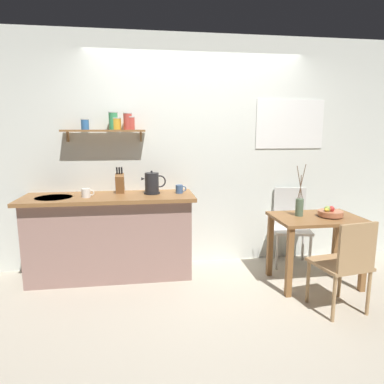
% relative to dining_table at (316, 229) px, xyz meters
% --- Properties ---
extents(ground_plane, '(14.00, 14.00, 0.00)m').
position_rel_dining_table_xyz_m(ground_plane, '(-1.15, 0.18, -0.59)').
color(ground_plane, '#BCB29E').
extents(back_wall, '(6.80, 0.11, 2.70)m').
position_rel_dining_table_xyz_m(back_wall, '(-0.95, 0.83, 0.76)').
color(back_wall, silver).
rests_on(back_wall, ground_plane).
extents(kitchen_counter, '(1.83, 0.63, 0.93)m').
position_rel_dining_table_xyz_m(kitchen_counter, '(-2.15, 0.50, -0.13)').
color(kitchen_counter, gray).
rests_on(kitchen_counter, ground_plane).
extents(wall_shelf, '(0.90, 0.20, 0.32)m').
position_rel_dining_table_xyz_m(wall_shelf, '(-2.11, 0.67, 1.08)').
color(wall_shelf, brown).
extents(dining_table, '(0.89, 0.61, 0.73)m').
position_rel_dining_table_xyz_m(dining_table, '(0.00, 0.00, 0.00)').
color(dining_table, brown).
rests_on(dining_table, ground_plane).
extents(dining_chair_near, '(0.49, 0.48, 0.86)m').
position_rel_dining_table_xyz_m(dining_chair_near, '(-0.04, -0.61, -0.11)').
color(dining_chair_near, tan).
rests_on(dining_chair_near, ground_plane).
extents(dining_chair_far, '(0.52, 0.49, 0.93)m').
position_rel_dining_table_xyz_m(dining_chair_far, '(-0.01, 0.60, -0.08)').
color(dining_chair_far, silver).
rests_on(dining_chair_far, ground_plane).
extents(fruit_bowl, '(0.25, 0.25, 0.12)m').
position_rel_dining_table_xyz_m(fruit_bowl, '(0.13, -0.03, 0.19)').
color(fruit_bowl, '#BC704C').
rests_on(fruit_bowl, dining_table).
extents(twig_vase, '(0.10, 0.08, 0.54)m').
position_rel_dining_table_xyz_m(twig_vase, '(-0.17, 0.06, 0.24)').
color(twig_vase, '#567056').
rests_on(twig_vase, dining_table).
extents(electric_kettle, '(0.27, 0.18, 0.26)m').
position_rel_dining_table_xyz_m(electric_kettle, '(-1.69, 0.52, 0.45)').
color(electric_kettle, black).
rests_on(electric_kettle, kitchen_counter).
extents(knife_block, '(0.09, 0.16, 0.30)m').
position_rel_dining_table_xyz_m(knife_block, '(-2.04, 0.60, 0.45)').
color(knife_block, brown).
rests_on(knife_block, kitchen_counter).
extents(coffee_mug_by_sink, '(0.13, 0.09, 0.09)m').
position_rel_dining_table_xyz_m(coffee_mug_by_sink, '(-2.38, 0.40, 0.38)').
color(coffee_mug_by_sink, white).
rests_on(coffee_mug_by_sink, kitchen_counter).
extents(coffee_mug_spare, '(0.12, 0.08, 0.09)m').
position_rel_dining_table_xyz_m(coffee_mug_spare, '(-1.38, 0.51, 0.38)').
color(coffee_mug_spare, '#3D5B89').
rests_on(coffee_mug_spare, kitchen_counter).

